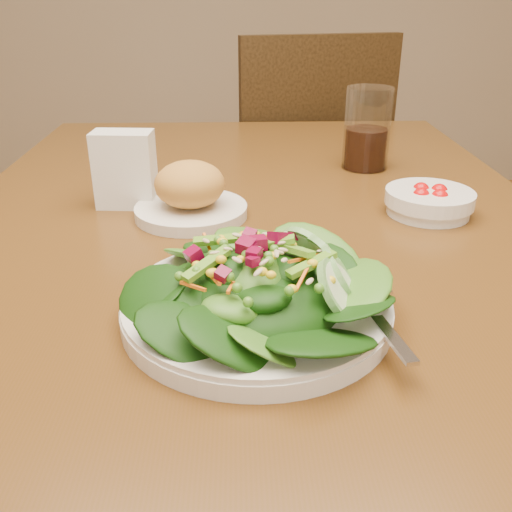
% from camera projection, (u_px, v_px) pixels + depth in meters
% --- Properties ---
extents(dining_table, '(0.90, 1.40, 0.75)m').
position_uv_depth(dining_table, '(255.00, 298.00, 0.82)').
color(dining_table, '#502E12').
rests_on(dining_table, ground_plane).
extents(chair_far, '(0.52, 0.52, 0.95)m').
position_uv_depth(chair_far, '(300.00, 190.00, 1.70)').
color(chair_far, '#352310').
rests_on(chair_far, ground_plane).
extents(salad_plate, '(0.28, 0.27, 0.08)m').
position_uv_depth(salad_plate, '(266.00, 291.00, 0.57)').
color(salad_plate, silver).
rests_on(salad_plate, dining_table).
extents(bread_plate, '(0.16, 0.16, 0.08)m').
position_uv_depth(bread_plate, '(190.00, 195.00, 0.82)').
color(bread_plate, silver).
rests_on(bread_plate, dining_table).
extents(tomato_bowl, '(0.13, 0.13, 0.04)m').
position_uv_depth(tomato_bowl, '(429.00, 201.00, 0.84)').
color(tomato_bowl, silver).
rests_on(tomato_bowl, dining_table).
extents(drinking_glass, '(0.08, 0.08, 0.15)m').
position_uv_depth(drinking_glass, '(367.00, 134.00, 1.03)').
color(drinking_glass, silver).
rests_on(drinking_glass, dining_table).
extents(napkin_holder, '(0.09, 0.05, 0.11)m').
position_uv_depth(napkin_holder, '(125.00, 167.00, 0.85)').
color(napkin_holder, white).
rests_on(napkin_holder, dining_table).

